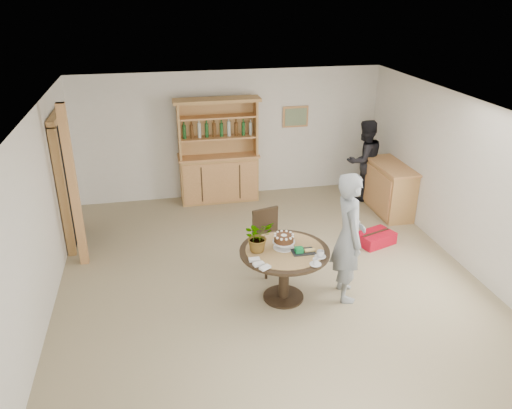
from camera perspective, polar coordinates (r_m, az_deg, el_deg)
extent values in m
plane|color=tan|center=(7.30, 1.79, -9.11)|extent=(7.00, 7.00, 0.00)
cube|color=white|center=(9.93, -2.87, 7.98)|extent=(6.00, 0.04, 2.50)
cube|color=white|center=(3.94, 14.82, -20.88)|extent=(6.00, 0.04, 2.50)
cube|color=white|center=(6.71, -23.85, -2.25)|extent=(0.04, 7.00, 2.50)
cube|color=white|center=(7.92, 23.55, 1.71)|extent=(0.04, 7.00, 2.50)
cube|color=white|center=(6.29, 2.09, 10.34)|extent=(6.00, 7.00, 0.04)
cube|color=tan|center=(10.10, 4.54, 9.97)|extent=(0.52, 0.03, 0.42)
cube|color=#59724C|center=(10.08, 4.57, 9.95)|extent=(0.44, 0.02, 0.34)
cube|color=black|center=(8.58, -20.92, 2.37)|extent=(0.10, 0.90, 2.10)
cube|color=tan|center=(8.12, -21.23, 1.11)|extent=(0.12, 0.10, 2.10)
cube|color=tan|center=(9.05, -20.39, 3.52)|extent=(0.12, 0.10, 2.10)
cube|color=tan|center=(8.27, -21.88, 9.34)|extent=(0.12, 1.10, 0.10)
cube|color=tan|center=(7.74, -20.14, 1.77)|extent=(0.12, 0.12, 2.50)
cube|color=tan|center=(9.90, -4.25, 3.01)|extent=(1.50, 0.50, 0.90)
cube|color=tan|center=(9.74, -4.33, 5.59)|extent=(1.56, 0.54, 0.04)
cube|color=tan|center=(9.68, -4.51, 8.86)|extent=(1.50, 0.04, 1.06)
cube|color=tan|center=(9.47, -8.82, 8.32)|extent=(0.04, 0.34, 1.06)
cube|color=tan|center=(9.65, -0.05, 8.90)|extent=(0.04, 0.34, 1.06)
cube|color=tan|center=(9.58, -4.36, 7.66)|extent=(1.44, 0.32, 0.03)
cube|color=tan|center=(9.48, -4.44, 9.98)|extent=(1.44, 0.32, 0.03)
cube|color=tan|center=(9.41, -4.50, 11.81)|extent=(1.62, 0.40, 0.06)
cylinder|color=#194C1E|center=(9.49, -7.78, 8.31)|extent=(0.07, 0.07, 0.28)
cylinder|color=#4C2D14|center=(9.50, -6.81, 8.38)|extent=(0.07, 0.07, 0.28)
cylinder|color=#B2BFB2|center=(9.51, -5.84, 8.45)|extent=(0.07, 0.07, 0.28)
cylinder|color=#194C1E|center=(9.53, -4.87, 8.52)|extent=(0.07, 0.07, 0.28)
cylinder|color=#4C2D14|center=(9.55, -3.91, 8.58)|extent=(0.07, 0.07, 0.28)
cylinder|color=#B2BFB2|center=(9.57, -2.95, 8.64)|extent=(0.07, 0.07, 0.28)
cylinder|color=#194C1E|center=(9.60, -2.00, 8.70)|extent=(0.07, 0.07, 0.28)
cylinder|color=#4C2D14|center=(9.62, -1.05, 8.75)|extent=(0.07, 0.07, 0.28)
cube|color=tan|center=(9.65, 15.00, 1.66)|extent=(0.50, 1.20, 0.90)
cube|color=tan|center=(9.49, 15.30, 4.28)|extent=(0.54, 1.26, 0.04)
cylinder|color=black|center=(6.64, 3.28, -5.37)|extent=(1.20, 1.20, 0.04)
cylinder|color=black|center=(6.83, 3.21, -8.08)|extent=(0.14, 0.14, 0.70)
cylinder|color=black|center=(7.02, 3.14, -10.47)|extent=(0.56, 0.56, 0.03)
cylinder|color=tan|center=(6.63, 3.28, -5.18)|extent=(1.04, 1.04, 0.01)
cube|color=black|center=(7.41, 1.74, -4.48)|extent=(0.52, 0.52, 0.04)
cube|color=black|center=(7.45, 1.06, -2.17)|extent=(0.41, 0.14, 0.46)
cube|color=black|center=(7.35, 1.07, -0.63)|extent=(0.42, 0.15, 0.05)
cube|color=black|center=(7.32, 1.16, -6.97)|extent=(0.04, 0.03, 0.44)
cube|color=black|center=(7.47, 3.61, -6.31)|extent=(0.04, 0.04, 0.44)
cube|color=black|center=(7.59, -0.14, -5.73)|extent=(0.03, 0.03, 0.44)
cube|color=black|center=(7.74, 2.25, -5.12)|extent=(0.03, 0.03, 0.44)
cylinder|color=white|center=(6.67, 3.18, -4.91)|extent=(0.28, 0.28, 0.01)
cylinder|color=white|center=(6.65, 3.18, -4.60)|extent=(0.05, 0.05, 0.08)
cylinder|color=white|center=(6.63, 3.19, -4.26)|extent=(0.30, 0.30, 0.01)
cylinder|color=#452A13|center=(6.60, 3.20, -3.88)|extent=(0.26, 0.26, 0.09)
cylinder|color=white|center=(6.58, 3.21, -3.53)|extent=(0.08, 0.08, 0.01)
sphere|color=white|center=(6.61, 4.22, -3.43)|extent=(0.04, 0.04, 0.04)
sphere|color=white|center=(6.66, 3.94, -3.21)|extent=(0.04, 0.04, 0.04)
sphere|color=white|center=(6.69, 3.48, -3.08)|extent=(0.04, 0.04, 0.04)
sphere|color=white|center=(6.69, 2.95, -3.07)|extent=(0.04, 0.04, 0.04)
sphere|color=white|center=(6.66, 2.48, -3.18)|extent=(0.04, 0.04, 0.04)
sphere|color=white|center=(6.61, 2.21, -3.39)|extent=(0.04, 0.04, 0.04)
sphere|color=white|center=(6.56, 2.19, -3.64)|extent=(0.04, 0.04, 0.04)
sphere|color=white|center=(6.51, 2.46, -3.86)|extent=(0.04, 0.04, 0.04)
sphere|color=white|center=(6.48, 2.93, -4.00)|extent=(0.04, 0.04, 0.04)
sphere|color=white|center=(6.48, 3.48, -4.01)|extent=(0.04, 0.04, 0.04)
sphere|color=white|center=(6.51, 3.96, -3.89)|extent=(0.04, 0.04, 0.04)
sphere|color=white|center=(6.56, 4.22, -3.68)|extent=(0.04, 0.04, 0.04)
imported|color=#3F7233|center=(6.50, 0.23, -3.64)|extent=(0.47, 0.44, 0.42)
cube|color=black|center=(6.58, 5.41, -5.39)|extent=(0.30, 0.20, 0.01)
cube|color=#0D7D36|center=(6.55, 4.92, -5.19)|extent=(0.10, 0.10, 0.06)
cube|color=#0D7D36|center=(6.53, 4.93, -4.92)|extent=(0.11, 0.02, 0.01)
cylinder|color=silver|center=(6.50, 7.35, -5.91)|extent=(0.15, 0.15, 0.01)
imported|color=silver|center=(6.48, 7.37, -5.58)|extent=(0.10, 0.10, 0.08)
cylinder|color=silver|center=(6.33, 6.80, -6.78)|extent=(0.15, 0.15, 0.01)
imported|color=silver|center=(6.31, 6.82, -6.46)|extent=(0.08, 0.08, 0.07)
cube|color=white|center=(6.36, -0.19, -6.30)|extent=(0.14, 0.08, 0.03)
cube|color=white|center=(6.27, 0.30, -6.81)|extent=(0.16, 0.11, 0.03)
cube|color=white|center=(6.19, 1.04, -7.22)|extent=(0.16, 0.14, 0.03)
imported|color=gray|center=(6.73, 10.56, -3.68)|extent=(0.52, 0.71, 1.81)
imported|color=black|center=(10.02, 12.24, 4.94)|extent=(0.92, 0.80, 1.61)
cube|color=#B9091F|center=(8.55, 13.48, -3.75)|extent=(0.70, 0.58, 0.20)
cube|color=black|center=(8.50, 13.55, -3.13)|extent=(0.54, 0.22, 0.01)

